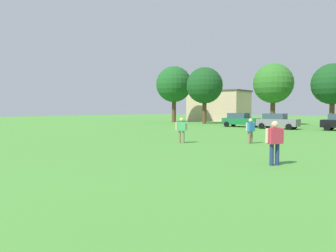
{
  "coord_description": "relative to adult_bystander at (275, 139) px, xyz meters",
  "views": [
    {
      "loc": [
        11.48,
        1.35,
        2.17
      ],
      "look_at": [
        3.76,
        11.1,
        1.51
      ],
      "focal_mm": 34.27,
      "sensor_mm": 36.0,
      "label": 1
    }
  ],
  "objects": [
    {
      "name": "parked_car_gray_1",
      "position": [
        -7.91,
        22.54,
        -0.16
      ],
      "size": [
        4.3,
        2.02,
        1.68
      ],
      "color": "slate",
      "rests_on": "ground"
    },
    {
      "name": "house_right",
      "position": [
        -24.92,
        39.82,
        1.73
      ],
      "size": [
        10.59,
        6.33,
        5.49
      ],
      "color": "beige",
      "rests_on": "ground"
    },
    {
      "name": "bystander_near_trees",
      "position": [
        -7.54,
        4.32,
        -0.06
      ],
      "size": [
        0.67,
        0.53,
        1.62
      ],
      "rotation": [
        0.0,
        0.0,
        0.55
      ],
      "color": "#8C7259",
      "rests_on": "ground"
    },
    {
      "name": "adult_bystander",
      "position": [
        0.0,
        0.0,
        0.0
      ],
      "size": [
        0.57,
        0.7,
        1.72
      ],
      "rotation": [
        0.0,
        0.0,
        0.99
      ],
      "color": "navy",
      "rests_on": "ground"
    },
    {
      "name": "tree_left",
      "position": [
        -20.72,
        28.22,
        4.57
      ],
      "size": [
        5.31,
        5.31,
        8.28
      ],
      "color": "brown",
      "rests_on": "ground"
    },
    {
      "name": "parked_car_green_0",
      "position": [
        -12.76,
        23.62,
        -0.16
      ],
      "size": [
        4.3,
        2.02,
        1.68
      ],
      "color": "#196B38",
      "rests_on": "ground"
    },
    {
      "name": "tree_center_right",
      "position": [
        -3.97,
        29.8,
        4.08
      ],
      "size": [
        4.85,
        4.85,
        7.56
      ],
      "color": "brown",
      "rests_on": "ground"
    },
    {
      "name": "bystander_midfield",
      "position": [
        -3.99,
        6.77,
        -0.08
      ],
      "size": [
        0.44,
        0.71,
        1.58
      ],
      "rotation": [
        0.0,
        0.0,
        1.23
      ],
      "color": "#8C7259",
      "rests_on": "ground"
    },
    {
      "name": "tree_center_left",
      "position": [
        -11.31,
        30.38,
        4.55
      ],
      "size": [
        5.29,
        5.29,
        8.25
      ],
      "color": "brown",
      "rests_on": "ground"
    },
    {
      "name": "ground_plane",
      "position": [
        -7.1,
        16.52,
        -1.02
      ],
      "size": [
        160.0,
        160.0,
        0.0
      ],
      "primitive_type": "plane",
      "color": "#4C9338"
    },
    {
      "name": "tree_far_left",
      "position": [
        -27.84,
        30.14,
        5.19
      ],
      "size": [
        5.9,
        5.9,
        9.2
      ],
      "color": "brown",
      "rests_on": "ground"
    }
  ]
}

